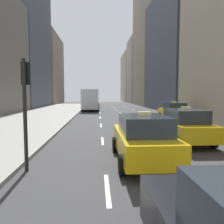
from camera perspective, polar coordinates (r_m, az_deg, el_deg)
name	(u,v)px	position (r m, az deg, el deg)	size (l,w,h in m)	color
sidewalk_left	(39,116)	(25.51, -18.60, -1.10)	(8.00, 66.00, 0.15)	#9E9E99
lane_markings	(130,121)	(20.91, 4.67, -2.26)	(5.72, 56.00, 0.01)	white
building_row_left	(8,30)	(38.87, -25.43, 18.72)	(6.00, 70.66, 34.01)	gray
building_row_right	(168,36)	(41.79, 14.51, 18.72)	(6.00, 94.12, 32.87)	gray
taxi_lead	(173,111)	(21.74, 15.75, 0.16)	(2.02, 4.40, 1.87)	yellow
taxi_second	(143,138)	(8.12, 8.05, -6.80)	(2.02, 4.40, 1.87)	yellow
taxi_third	(184,126)	(11.91, 18.24, -3.37)	(2.02, 4.40, 1.87)	yellow
city_bus	(91,99)	(36.76, -5.55, 3.43)	(2.80, 11.61, 3.25)	silver
traffic_light_pole	(25,97)	(7.51, -21.69, 3.76)	(0.24, 0.42, 3.60)	black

